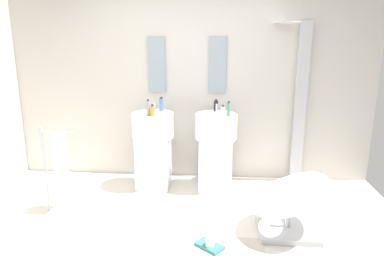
% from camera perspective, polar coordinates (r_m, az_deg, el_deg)
% --- Properties ---
extents(ground_plane, '(4.80, 3.60, 0.04)m').
position_cam_1_polar(ground_plane, '(3.46, -3.38, -18.06)').
color(ground_plane, silver).
extents(rear_partition, '(4.80, 0.10, 2.60)m').
position_cam_1_polar(rear_partition, '(4.59, -0.76, 7.71)').
color(rear_partition, beige).
rests_on(rear_partition, ground_plane).
extents(pedestal_sink_left, '(0.51, 0.51, 1.06)m').
position_cam_1_polar(pedestal_sink_left, '(4.38, -6.38, -2.99)').
color(pedestal_sink_left, white).
rests_on(pedestal_sink_left, ground_plane).
extents(pedestal_sink_right, '(0.51, 0.51, 1.06)m').
position_cam_1_polar(pedestal_sink_right, '(4.30, 3.92, -3.25)').
color(pedestal_sink_right, white).
rests_on(pedestal_sink_right, ground_plane).
extents(vanity_mirror_left, '(0.22, 0.03, 0.71)m').
position_cam_1_polar(vanity_mirror_left, '(4.56, -5.83, 10.27)').
color(vanity_mirror_left, '#8C9EA8').
extents(vanity_mirror_right, '(0.22, 0.03, 0.71)m').
position_cam_1_polar(vanity_mirror_right, '(4.48, 4.21, 10.23)').
color(vanity_mirror_right, '#8C9EA8').
extents(shower_column, '(0.49, 0.24, 2.05)m').
position_cam_1_polar(shower_column, '(4.59, 17.23, 4.28)').
color(shower_column, '#B7BABF').
rests_on(shower_column, ground_plane).
extents(lounge_chair, '(1.01, 1.00, 0.65)m').
position_cam_1_polar(lounge_chair, '(3.51, 15.71, -11.22)').
color(lounge_chair, '#B7BABF').
rests_on(lounge_chair, ground_plane).
extents(towel_rack, '(0.37, 0.22, 0.95)m').
position_cam_1_polar(towel_rack, '(3.94, -21.24, -4.46)').
color(towel_rack, '#B7BABF').
rests_on(towel_rack, ground_plane).
extents(magazine_teal, '(0.28, 0.26, 0.03)m').
position_cam_1_polar(magazine_teal, '(3.31, 2.89, -18.78)').
color(magazine_teal, teal).
rests_on(magazine_teal, area_rug).
extents(coffee_mug, '(0.08, 0.08, 0.10)m').
position_cam_1_polar(coffee_mug, '(3.27, 3.00, -18.52)').
color(coffee_mug, white).
rests_on(coffee_mug, area_rug).
extents(soap_bottle_grey, '(0.05, 0.05, 0.19)m').
position_cam_1_polar(soap_bottle_grey, '(4.12, -7.23, 3.27)').
color(soap_bottle_grey, '#99999E').
rests_on(soap_bottle_grey, pedestal_sink_left).
extents(soap_bottle_clear, '(0.04, 0.04, 0.14)m').
position_cam_1_polar(soap_bottle_clear, '(4.07, 5.13, 2.77)').
color(soap_bottle_clear, silver).
rests_on(soap_bottle_clear, pedestal_sink_right).
extents(soap_bottle_blue, '(0.06, 0.06, 0.18)m').
position_cam_1_polar(soap_bottle_blue, '(4.36, -5.04, 3.84)').
color(soap_bottle_blue, '#4C72B7').
rests_on(soap_bottle_blue, pedestal_sink_left).
extents(soap_bottle_green, '(0.04, 0.04, 0.18)m').
position_cam_1_polar(soap_bottle_green, '(4.07, 6.04, 3.07)').
color(soap_bottle_green, '#59996B').
rests_on(soap_bottle_green, pedestal_sink_right).
extents(soap_bottle_amber, '(0.05, 0.05, 0.14)m').
position_cam_1_polar(soap_bottle_amber, '(4.09, -6.51, 2.82)').
color(soap_bottle_amber, '#C68C38').
rests_on(soap_bottle_amber, pedestal_sink_left).
extents(soap_bottle_black, '(0.05, 0.05, 0.15)m').
position_cam_1_polar(soap_bottle_black, '(4.36, 3.96, 3.67)').
color(soap_bottle_black, black).
rests_on(soap_bottle_black, pedestal_sink_right).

